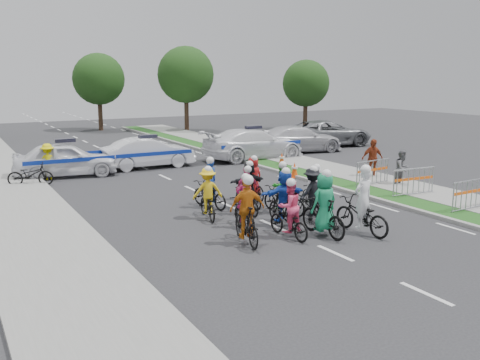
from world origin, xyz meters
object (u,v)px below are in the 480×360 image
spectator_2 (372,159)px  barrier_1 (414,183)px  rider_0 (362,211)px  rider_2 (289,215)px  rider_9 (247,195)px  civilian_sedan (299,139)px  civilian_suv (327,133)px  rider_5 (284,201)px  barrier_0 (471,196)px  cone_0 (294,170)px  tree_1 (186,75)px  police_car_1 (148,153)px  rider_7 (315,194)px  tree_4 (99,79)px  parked_bike (30,175)px  rider_4 (311,199)px  police_car_0 (66,159)px  rider_12 (209,191)px  tree_2 (306,83)px  rider_13 (253,182)px  police_car_2 (253,144)px  barrier_2 (373,174)px  rider_6 (244,210)px  rider_8 (281,194)px  rider_1 (324,210)px  rider_3 (247,218)px  marshal_hiviz (48,162)px  rider_11 (249,188)px

spectator_2 → barrier_1: bearing=-96.9°
rider_0 → rider_2: size_ratio=1.19×
rider_9 → civilian_sedan: (9.96, 11.05, 0.14)m
rider_2 → civilian_suv: rider_2 is taller
rider_5 → civilian_sedan: rider_5 is taller
barrier_0 → cone_0: barrier_0 is taller
rider_0 → civilian_sedan: size_ratio=0.38×
tree_1 → police_car_1: bearing=-119.9°
rider_7 → tree_4: bearing=-85.3°
rider_2 → parked_bike: size_ratio=0.95×
civilian_suv → barrier_0: civilian_suv is taller
cone_0 → rider_5: bearing=-127.4°
rider_0 → tree_4: size_ratio=0.33×
rider_4 → police_car_0: 12.68m
civilian_suv → barrier_0: 17.16m
rider_12 → rider_9: bearing=103.5°
civilian_sedan → tree_2: tree_2 is taller
rider_13 → police_car_2: size_ratio=0.29×
rider_13 → tree_2: (16.78, 19.74, 3.18)m
rider_9 → rider_13: bearing=-126.2°
tree_4 → tree_2: bearing=-28.1°
police_car_1 → police_car_0: bearing=95.9°
barrier_2 → tree_4: (-3.70, 28.17, 3.63)m
barrier_0 → barrier_1: same height
rider_6 → rider_4: bearing=179.4°
rider_6 → rider_8: (1.93, 0.90, 0.10)m
police_car_1 → tree_2: bearing=-57.2°
tree_1 → rider_1: bearing=-106.2°
rider_7 → barrier_1: bearing=-172.3°
police_car_2 → spectator_2: size_ratio=3.25×
rider_3 → tree_2: tree_2 is taller
rider_0 → tree_2: size_ratio=0.36×
police_car_1 → barrier_0: police_car_1 is taller
rider_9 → barrier_2: (6.74, 1.29, -0.09)m
police_car_0 → parked_bike: size_ratio=2.51×
rider_1 → rider_6: (-1.56, 1.86, -0.20)m
rider_1 → marshal_hiviz: (-5.34, 12.63, 0.04)m
rider_9 → rider_11: (0.48, 0.70, 0.07)m
rider_3 → police_car_1: size_ratio=0.43×
tree_2 → barrier_2: bearing=-119.3°
rider_6 → tree_2: (18.88, 22.77, 3.27)m
rider_0 → rider_9: bearing=-67.7°
barrier_1 → parked_bike: bearing=142.8°
tree_4 → rider_5: bearing=-95.0°
rider_6 → tree_4: size_ratio=0.27×
rider_3 → rider_6: (0.73, 1.42, -0.18)m
rider_5 → rider_7: bearing=-154.0°
spectator_2 → civilian_suv: bearing=74.4°
rider_0 → rider_3: 3.50m
rider_8 → rider_3: bearing=34.5°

